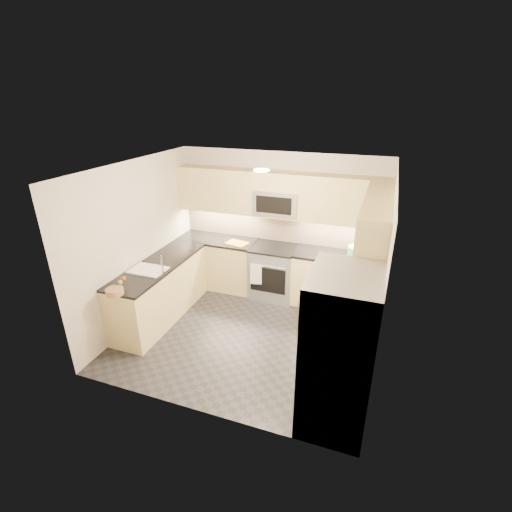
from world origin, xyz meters
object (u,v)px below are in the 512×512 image
at_px(gas_range, 273,272).
at_px(refrigerator, 339,351).
at_px(utensil_bowl, 356,251).
at_px(fruit_basket, 115,292).
at_px(microwave, 277,202).
at_px(cutting_board, 237,243).

relative_size(gas_range, refrigerator, 0.51).
distance_m(gas_range, utensil_bowl, 1.49).
relative_size(gas_range, fruit_basket, 3.97).
height_order(gas_range, utensil_bowl, utensil_bowl).
xyz_separation_m(microwave, utensil_bowl, (1.37, -0.05, -0.68)).
distance_m(microwave, cutting_board, 1.02).
relative_size(refrigerator, cutting_board, 4.90).
distance_m(gas_range, cutting_board, 0.83).
distance_m(microwave, utensil_bowl, 1.53).
bearing_deg(microwave, utensil_bowl, -2.09).
bearing_deg(gas_range, refrigerator, -59.12).
bearing_deg(refrigerator, cutting_board, 131.88).
distance_m(gas_range, fruit_basket, 2.77).
relative_size(utensil_bowl, fruit_basket, 1.24).
height_order(refrigerator, utensil_bowl, refrigerator).
bearing_deg(cutting_board, microwave, 16.62).
bearing_deg(cutting_board, refrigerator, -48.12).
relative_size(refrigerator, utensil_bowl, 6.35).
height_order(cutting_board, fruit_basket, fruit_basket).
xyz_separation_m(gas_range, utensil_bowl, (1.37, 0.07, 0.57)).
relative_size(microwave, refrigerator, 0.42).
bearing_deg(refrigerator, microwave, 119.62).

